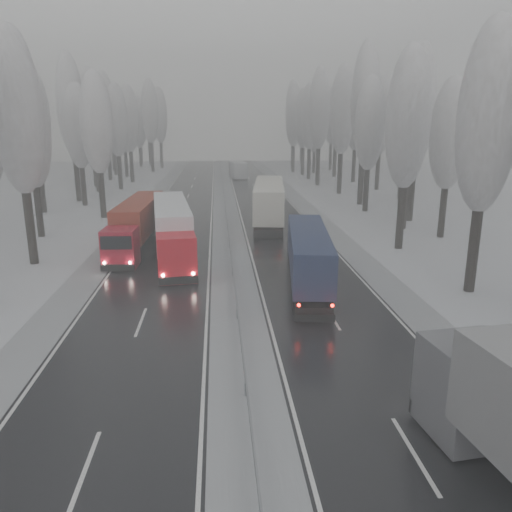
{
  "coord_description": "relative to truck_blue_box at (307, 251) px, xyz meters",
  "views": [
    {
      "loc": [
        -0.98,
        -13.58,
        10.46
      ],
      "look_at": [
        1.42,
        17.18,
        2.2
      ],
      "focal_mm": 35.0,
      "sensor_mm": 36.0,
      "label": 1
    }
  ],
  "objects": [
    {
      "name": "truck_red_white",
      "position": [
        -9.57,
        7.62,
        0.26
      ],
      "size": [
        4.58,
        16.59,
        4.22
      ],
      "rotation": [
        0.0,
        0.0,
        0.12
      ],
      "color": "red",
      "rests_on": "ground"
    },
    {
      "name": "shoulder_right",
      "position": [
        5.26,
        11.76,
        -2.18
      ],
      "size": [
        2.4,
        200.0,
        0.04
      ],
      "primitive_type": "cube",
      "color": "#A5A8AD",
      "rests_on": "ground"
    },
    {
      "name": "median_slush",
      "position": [
        -4.94,
        11.76,
        -2.18
      ],
      "size": [
        3.0,
        200.0,
        0.04
      ],
      "primitive_type": "cube",
      "color": "#A5A8AD",
      "rests_on": "ground"
    },
    {
      "name": "tree_24",
      "position": [
        12.95,
        32.78,
        10.99
      ],
      "size": [
        3.6,
        3.6,
        20.49
      ],
      "color": "black",
      "rests_on": "ground"
    },
    {
      "name": "tree_31",
      "position": [
        17.53,
        67.46,
        9.77
      ],
      "size": [
        3.6,
        3.6,
        18.58
      ],
      "color": "black",
      "rests_on": "ground"
    },
    {
      "name": "tree_26",
      "position": [
        12.62,
        43.03,
        9.9
      ],
      "size": [
        3.6,
        3.6,
        18.78
      ],
      "color": "black",
      "rests_on": "ground"
    },
    {
      "name": "truck_blue_box",
      "position": [
        0.0,
        0.0,
        0.0
      ],
      "size": [
        4.03,
        14.83,
        3.77
      ],
      "rotation": [
        0.0,
        0.0,
        -0.12
      ],
      "color": "#1E294B",
      "rests_on": "ground"
    },
    {
      "name": "tree_78",
      "position": [
        -22.5,
        97.07,
        10.39
      ],
      "size": [
        3.6,
        3.6,
        19.55
      ],
      "color": "black",
      "rests_on": "ground"
    },
    {
      "name": "tree_70",
      "position": [
        -21.27,
        60.95,
        8.83
      ],
      "size": [
        3.6,
        3.6,
        17.09
      ],
      "color": "black",
      "rests_on": "ground"
    },
    {
      "name": "tree_60",
      "position": [
        -22.69,
        15.96,
        7.39
      ],
      "size": [
        3.6,
        3.6,
        14.84
      ],
      "color": "black",
      "rests_on": "ground"
    },
    {
      "name": "box_truck_distant",
      "position": [
        -1.8,
        66.15,
        -0.61
      ],
      "size": [
        3.4,
        8.56,
        3.12
      ],
      "rotation": [
        0.0,
        0.0,
        0.1
      ],
      "color": "#AAADB1",
      "rests_on": "ground"
    },
    {
      "name": "ground",
      "position": [
        -4.94,
        -18.24,
        -2.2
      ],
      "size": [
        260.0,
        260.0,
        0.0
      ],
      "primitive_type": "plane",
      "color": "silver",
      "rests_on": "ground"
    },
    {
      "name": "tree_75",
      "position": [
        -29.14,
        85.09,
        9.79
      ],
      "size": [
        3.6,
        3.6,
        18.6
      ],
      "color": "black",
      "rests_on": "ground"
    },
    {
      "name": "tree_19",
      "position": [
        15.08,
        12.79,
        7.22
      ],
      "size": [
        3.6,
        3.6,
        14.57
      ],
      "color": "black",
      "rests_on": "ground"
    },
    {
      "name": "tree_72",
      "position": [
        -23.87,
        70.29,
        7.56
      ],
      "size": [
        3.6,
        3.6,
        15.11
      ],
      "color": "black",
      "rests_on": "ground"
    },
    {
      "name": "tree_20",
      "position": [
        12.95,
        16.92,
        7.94
      ],
      "size": [
        3.6,
        3.6,
        15.71
      ],
      "color": "black",
      "rests_on": "ground"
    },
    {
      "name": "tree_30",
      "position": [
        11.62,
        63.46,
        9.32
      ],
      "size": [
        3.6,
        3.6,
        17.86
      ],
      "color": "black",
      "rests_on": "ground"
    },
    {
      "name": "tree_34",
      "position": [
        10.79,
        78.08,
        9.17
      ],
      "size": [
        3.6,
        3.6,
        17.63
      ],
      "color": "black",
      "rests_on": "ground"
    },
    {
      "name": "tree_39",
      "position": [
        16.6,
        102.49,
        8.25
      ],
      "size": [
        3.6,
        3.6,
        16.19
      ],
      "color": "black",
      "rests_on": "ground"
    },
    {
      "name": "tree_29",
      "position": [
        18.77,
        57.71,
        9.47
      ],
      "size": [
        3.6,
        3.6,
        18.11
      ],
      "color": "black",
      "rests_on": "ground"
    },
    {
      "name": "tree_23",
      "position": [
        18.36,
        31.36,
        6.57
      ],
      "size": [
        3.6,
        3.6,
        13.55
      ],
      "color": "black",
      "rests_on": "ground"
    },
    {
      "name": "truck_red_red",
      "position": [
        -12.83,
        11.06,
        0.09
      ],
      "size": [
        3.01,
        15.37,
        3.92
      ],
      "rotation": [
        0.0,
        0.0,
        -0.04
      ],
      "color": "#9E091B",
      "rests_on": "ground"
    },
    {
      "name": "tree_33",
      "position": [
        14.82,
        74.97,
        7.06
      ],
      "size": [
        3.6,
        3.6,
        14.33
      ],
      "color": "black",
      "rests_on": "ground"
    },
    {
      "name": "tree_69",
      "position": [
        -26.36,
        54.87,
        10.26
      ],
      "size": [
        3.6,
        3.6,
        19.35
      ],
      "color": "black",
      "rests_on": "ground"
    },
    {
      "name": "tree_68",
      "position": [
        -21.52,
        50.87,
        8.55
      ],
      "size": [
        3.6,
        3.6,
        16.65
      ],
      "color": "black",
      "rests_on": "ground"
    },
    {
      "name": "tree_38",
      "position": [
        13.79,
        98.49,
        9.39
      ],
      "size": [
        3.6,
        3.6,
        17.97
      ],
      "color": "black",
      "rests_on": "ground"
    },
    {
      "name": "carriageway_left",
      "position": [
        -10.19,
        11.76,
        -2.19
      ],
      "size": [
        7.5,
        200.0,
        0.03
      ],
      "primitive_type": "cube",
      "color": "black",
      "rests_on": "ground"
    },
    {
      "name": "tree_22",
      "position": [
        12.08,
        27.36,
        8.04
      ],
      "size": [
        3.6,
        3.6,
        15.86
      ],
      "color": "black",
      "rests_on": "ground"
    },
    {
      "name": "tree_37",
      "position": [
        19.08,
        91.92,
        8.36
      ],
      "size": [
        3.6,
        3.6,
        16.37
      ],
      "color": "black",
      "rests_on": "ground"
    },
    {
      "name": "tree_18",
      "position": [
        9.56,
        8.79,
        8.5
      ],
      "size": [
        3.6,
        3.6,
        16.58
      ],
      "color": "black",
      "rests_on": "ground"
    },
    {
      "name": "tree_67",
      "position": [
        -24.49,
        48.11,
        8.83
      ],
      "size": [
        3.6,
        3.6,
        17.09
      ],
      "color": "black",
      "rests_on": "ground"
    },
    {
      "name": "carriageway_right",
      "position": [
        0.31,
        11.76,
        -2.19
      ],
      "size": [
        7.5,
        200.0,
        0.03
      ],
      "primitive_type": "cube",
      "color": "black",
      "rests_on": "ground"
    },
    {
      "name": "tree_62",
      "position": [
        -18.89,
        25.49,
        8.16
      ],
      "size": [
        3.6,
        3.6,
        16.04
      ],
      "color": "black",
      "rests_on": "ground"
    },
    {
      "name": "tree_36",
      "position": [
        12.09,
        87.92,
        10.82
      ],
      "size": [
        3.6,
        3.6,
        20.23
      ],
      "color": "black",
      "rests_on": "ground"
    },
    {
      "name": "tree_76",
      "position": [
        -18.99,
        90.48,
        9.75
      ],
      "size": [
        3.6,
        3.6,
        18.55
      ],
      "color": "black",
      "rests_on": "ground"
    },
    {
      "name": "tree_16",
      "position": [
        10.09,
        -2.57,
        8.47
      ],
      "size": [
        3.6,
        3.6,
        16.53
      ],
      "color": "black",
      "rests_on": "ground"
    },
    {
      "name": "tree_79",
      "position": [
        -25.28,
        101.07,
        8.81
      ],
      "size": [
        3.6,
        3.6,
        17.07
      ],
      "color": "black",
      "rests_on": "ground"
    },
    {
      "name": "tree_73",
      "position": [
        -26.76,
        74.29,
        8.91
      ],
      "size": [
        3.6,
        3.6,
        17.22
      ],
      "color": "black",
      "rests_on": "ground"
    },
    {
      "name": "tree_65",
      "position": [
        -25.0,
        38.47,
        10.35
      ],
      "size": [
        3.6,
        3.6,
        19.48
      ],
      "color": "black",
      "rests_on": "ground"
    },
    {
      "name": "shoulder_left",
      "position": [
        -15.14,
        11.76,
        -2.18
      ],
      "size": [
        2.4,
        200.0,
        0.04
      ],
      "primitive_type": "cube",
      "color": "#A5A8AD",
      "rests_on": "ground"
    },
    {
      "name": "tree_28",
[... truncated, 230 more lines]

